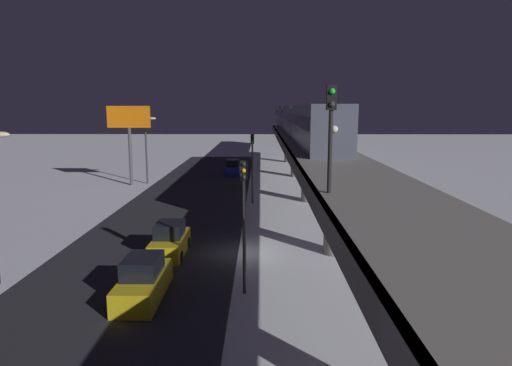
% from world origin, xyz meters
% --- Properties ---
extents(ground_plane, '(240.00, 240.00, 0.00)m').
position_xyz_m(ground_plane, '(0.00, 0.00, 0.00)').
color(ground_plane, white).
extents(avenue_asphalt, '(11.00, 106.81, 0.01)m').
position_xyz_m(avenue_asphalt, '(5.55, 0.00, 0.00)').
color(avenue_asphalt, '#28282D').
rests_on(avenue_asphalt, ground_plane).
extents(elevated_railway, '(5.00, 106.81, 5.58)m').
position_xyz_m(elevated_railway, '(-5.73, 0.00, 4.82)').
color(elevated_railway, gray).
rests_on(elevated_railway, ground_plane).
extents(subway_train, '(2.94, 74.07, 3.40)m').
position_xyz_m(subway_train, '(-5.83, -38.41, 7.36)').
color(subway_train, '#4C5160').
rests_on(subway_train, elevated_railway).
extents(rail_signal, '(0.36, 0.41, 4.00)m').
position_xyz_m(rail_signal, '(-3.90, 9.48, 8.31)').
color(rail_signal, black).
rests_on(rail_signal, elevated_railway).
extents(sedan_yellow, '(1.91, 4.37, 1.97)m').
position_xyz_m(sedan_yellow, '(4.15, 0.23, 0.78)').
color(sedan_yellow, gold).
rests_on(sedan_yellow, ground_plane).
extents(sedan_yellow_2, '(1.80, 4.71, 1.97)m').
position_xyz_m(sedan_yellow_2, '(4.15, 6.47, 0.80)').
color(sedan_yellow_2, gold).
rests_on(sedan_yellow_2, ground_plane).
extents(sedan_blue, '(1.80, 4.46, 1.97)m').
position_xyz_m(sedan_blue, '(2.35, -32.37, 0.80)').
color(sedan_blue, navy).
rests_on(sedan_blue, ground_plane).
extents(traffic_light_near, '(0.32, 0.44, 6.40)m').
position_xyz_m(traffic_light_near, '(-0.55, 5.96, 4.20)').
color(traffic_light_near, '#2D2D2D').
rests_on(traffic_light_near, ground_plane).
extents(traffic_light_mid, '(0.32, 0.44, 6.40)m').
position_xyz_m(traffic_light_mid, '(-0.55, -14.31, 4.20)').
color(traffic_light_mid, '#2D2D2D').
rests_on(traffic_light_mid, ground_plane).
extents(commercial_billboard, '(4.80, 0.36, 8.90)m').
position_xyz_m(commercial_billboard, '(13.41, -24.00, 6.83)').
color(commercial_billboard, '#4C4C51').
rests_on(commercial_billboard, ground_plane).
extents(street_lamp_far, '(1.35, 0.44, 7.65)m').
position_xyz_m(street_lamp_far, '(11.63, -25.00, 4.81)').
color(street_lamp_far, '#38383D').
rests_on(street_lamp_far, ground_plane).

